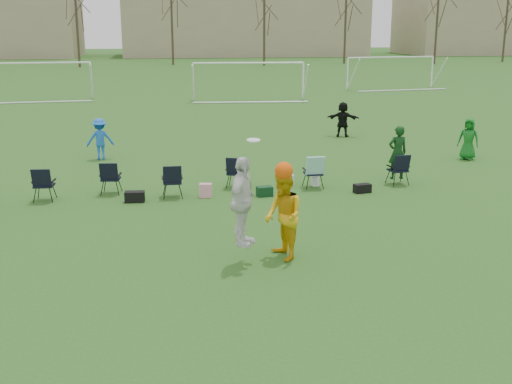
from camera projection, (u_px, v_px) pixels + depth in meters
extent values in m
plane|color=#29561A|center=(274.00, 302.00, 11.47)|extent=(260.00, 260.00, 0.00)
imported|color=blue|center=(100.00, 139.00, 23.52)|extent=(1.05, 0.68, 1.52)
imported|color=#12671C|center=(468.00, 139.00, 23.49)|extent=(0.89, 0.84, 1.53)
imported|color=black|center=(343.00, 119.00, 28.34)|extent=(1.49, 0.98, 1.54)
imported|color=white|center=(242.00, 202.00, 12.95)|extent=(0.91, 1.16, 1.84)
imported|color=#ECAF13|center=(283.00, 216.00, 13.40)|extent=(0.88, 1.04, 1.88)
sphere|color=#F7530D|center=(284.00, 171.00, 13.16)|extent=(0.38, 0.38, 0.38)
cylinder|color=white|center=(254.00, 140.00, 12.61)|extent=(0.27, 0.27, 0.05)
imported|color=#0E3613|center=(398.00, 153.00, 19.85)|extent=(0.63, 0.44, 1.67)
cube|color=black|center=(135.00, 197.00, 17.96)|extent=(0.56, 0.32, 0.30)
cube|color=pink|center=(206.00, 190.00, 18.44)|extent=(0.38, 0.28, 0.40)
cube|color=#0E3318|center=(265.00, 191.00, 18.58)|extent=(0.49, 0.34, 0.28)
cube|color=white|center=(286.00, 180.00, 19.90)|extent=(0.47, 0.38, 0.32)
cylinder|color=white|center=(315.00, 181.00, 19.78)|extent=(0.26, 0.26, 0.30)
cube|color=black|center=(362.00, 188.00, 18.97)|extent=(0.54, 0.34, 0.26)
cube|color=black|center=(44.00, 184.00, 18.00)|extent=(0.64, 0.64, 0.96)
cube|color=black|center=(111.00, 178.00, 18.77)|extent=(0.66, 0.66, 0.96)
cube|color=black|center=(172.00, 181.00, 18.39)|extent=(0.61, 0.61, 0.96)
cube|color=black|center=(236.00, 172.00, 19.50)|extent=(0.75, 0.75, 0.96)
cube|color=black|center=(313.00, 172.00, 19.47)|extent=(0.61, 0.61, 0.96)
cube|color=black|center=(398.00, 169.00, 19.88)|extent=(0.67, 0.67, 0.96)
cylinder|color=white|center=(91.00, 80.00, 43.09)|extent=(0.12, 0.12, 2.40)
cylinder|color=white|center=(33.00, 63.00, 41.96)|extent=(7.28, 0.76, 0.12)
cylinder|color=white|center=(193.00, 82.00, 42.08)|extent=(0.12, 0.12, 2.40)
cylinder|color=white|center=(303.00, 81.00, 42.65)|extent=(0.12, 0.12, 2.40)
cylinder|color=white|center=(249.00, 63.00, 42.06)|extent=(7.29, 0.63, 0.12)
cylinder|color=white|center=(348.00, 74.00, 48.83)|extent=(0.12, 0.12, 2.40)
cylinder|color=white|center=(432.00, 72.00, 50.84)|extent=(0.12, 0.12, 2.40)
cylinder|color=white|center=(391.00, 57.00, 49.53)|extent=(7.25, 1.13, 0.12)
cylinder|color=#382B21|center=(77.00, 22.00, 74.14)|extent=(0.28, 0.28, 10.20)
cylinder|color=#382B21|center=(172.00, 18.00, 78.45)|extent=(0.28, 0.28, 11.40)
cylinder|color=#382B21|center=(264.00, 28.00, 77.47)|extent=(0.28, 0.28, 9.00)
cylinder|color=#382B21|center=(345.00, 23.00, 81.77)|extent=(0.28, 0.28, 10.20)
cylinder|color=#382B21|center=(437.00, 18.00, 80.33)|extent=(0.28, 0.28, 11.40)
cylinder|color=#382B21|center=(506.00, 27.00, 85.09)|extent=(0.28, 0.28, 9.00)
cube|color=tan|center=(243.00, 21.00, 103.67)|extent=(38.00, 16.00, 11.00)
cube|color=tan|center=(492.00, 15.00, 109.61)|extent=(30.00, 16.00, 13.00)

